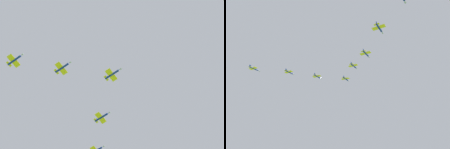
# 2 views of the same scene
# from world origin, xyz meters

# --- Properties ---
(jet_lead) EXTENTS (8.47, 11.66, 2.44)m
(jet_lead) POSITION_xyz_m (-19.30, -19.18, 178.55)
(jet_lead) COLOR navy
(jet_port_inner) EXTENTS (8.47, 11.66, 2.44)m
(jet_port_inner) POSITION_xyz_m (-0.86, 3.56, 177.58)
(jet_port_inner) COLOR navy
(jet_starboard_inner) EXTENTS (8.47, 11.66, 2.44)m
(jet_starboard_inner) POSITION_xyz_m (-40.14, 1.39, 179.51)
(jet_starboard_inner) COLOR navy
(jet_starboard_outer) EXTENTS (8.47, 11.66, 2.44)m
(jet_starboard_outer) POSITION_xyz_m (-60.79, 18.70, 177.45)
(jet_starboard_outer) COLOR navy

